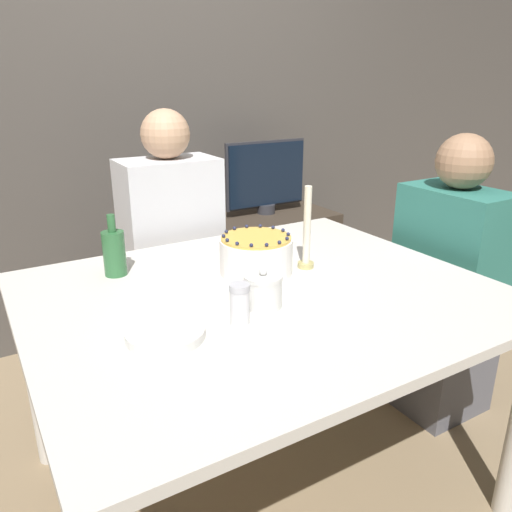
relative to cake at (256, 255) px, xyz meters
The scene contains 13 objects.
ground_plane 0.80m from the cake, 112.87° to the right, with size 12.00×12.00×0.00m, color #8C7556.
wall_behind 1.36m from the cake, 92.68° to the left, with size 8.00×0.05×2.60m.
dining_table 0.22m from the cake, 112.87° to the right, with size 1.35×1.13×0.73m.
cake is the anchor object (origin of this frame).
sugar_bowl 0.26m from the cake, 116.41° to the right, with size 0.11×0.11×0.12m.
sugar_shaker 0.36m from the cake, 127.41° to the right, with size 0.05×0.05×0.11m.
plate_stack 0.49m from the cake, 147.79° to the right, with size 0.20×0.20×0.02m.
candle 0.18m from the cake, 15.13° to the right, with size 0.05×0.05×0.28m.
bottle 0.45m from the cake, 151.51° to the left, with size 0.07×0.07×0.20m.
person_man_blue_shirt 0.68m from the cake, 94.56° to the left, with size 0.40×0.34×1.22m.
person_woman_floral 0.88m from the cake, ahead, with size 0.34×0.40×1.14m.
side_cabinet 1.26m from the cake, 56.50° to the left, with size 0.71×0.48×0.62m.
tv_monitor 1.17m from the cake, 56.58° to the left, with size 0.49×0.10×0.40m.
Camera 1 is at (-0.72, -1.17, 1.33)m, focal length 35.00 mm.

